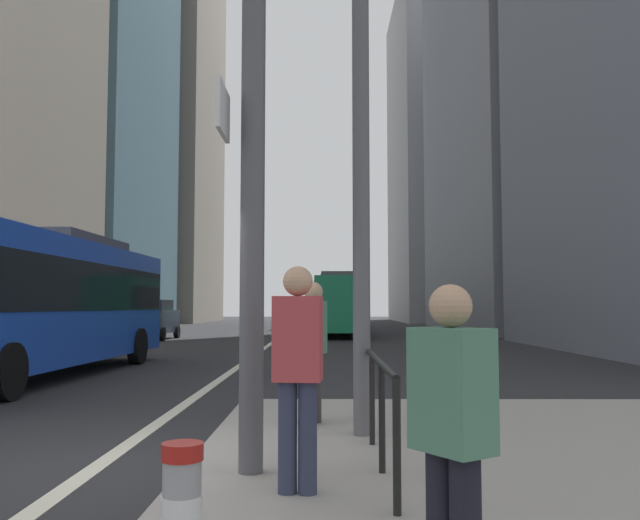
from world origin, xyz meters
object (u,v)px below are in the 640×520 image
(city_bus_red_receding, at_px, (336,302))
(pedestrian_walking, at_px, (452,432))
(car_oncoming_mid, at_px, (152,319))
(pedestrian_waiting, at_px, (298,365))
(city_bus_blue_oncoming, at_px, (38,297))
(traffic_signal_gantry, at_px, (56,39))
(city_bus_red_distant, at_px, (326,304))
(pedestrian_far, at_px, (313,344))
(car_receding_near, at_px, (348,315))

(city_bus_red_receding, distance_m, pedestrian_walking, 34.23)
(car_oncoming_mid, distance_m, pedestrian_waiting, 28.75)
(city_bus_blue_oncoming, distance_m, traffic_signal_gantry, 10.33)
(car_oncoming_mid, xyz_separation_m, pedestrian_waiting, (8.24, -27.54, 0.16))
(city_bus_red_receding, relative_size, city_bus_red_distant, 1.03)
(traffic_signal_gantry, distance_m, pedestrian_walking, 5.14)
(city_bus_red_distant, xyz_separation_m, traffic_signal_gantry, (-2.64, -50.83, 2.25))
(pedestrian_far, bearing_deg, pedestrian_walking, -81.93)
(pedestrian_waiting, height_order, pedestrian_far, pedestrian_waiting)
(city_bus_red_distant, bearing_deg, city_bus_blue_oncoming, -99.14)
(car_oncoming_mid, distance_m, pedestrian_far, 25.76)
(city_bus_red_receding, height_order, car_oncoming_mid, city_bus_red_receding)
(city_bus_red_distant, relative_size, pedestrian_walking, 7.20)
(city_bus_red_receding, bearing_deg, traffic_signal_gantry, -95.77)
(city_bus_red_distant, distance_m, traffic_signal_gantry, 50.95)
(city_bus_blue_oncoming, relative_size, pedestrian_far, 6.52)
(city_bus_blue_oncoming, distance_m, pedestrian_waiting, 11.75)
(car_oncoming_mid, bearing_deg, city_bus_blue_oncoming, -83.78)
(city_bus_red_receding, height_order, traffic_signal_gantry, traffic_signal_gantry)
(car_oncoming_mid, relative_size, pedestrian_walking, 2.74)
(car_receding_near, bearing_deg, traffic_signal_gantry, -95.88)
(city_bus_red_receding, xyz_separation_m, pedestrian_far, (-0.84, -28.97, -0.70))
(city_bus_red_receding, height_order, pedestrian_walking, city_bus_red_receding)
(city_bus_red_receding, relative_size, pedestrian_waiting, 6.51)
(pedestrian_far, bearing_deg, car_oncoming_mid, 108.84)
(city_bus_red_distant, bearing_deg, traffic_signal_gantry, -92.98)
(traffic_signal_gantry, xyz_separation_m, pedestrian_waiting, (2.27, -0.65, -2.93))
(pedestrian_walking, xyz_separation_m, pedestrian_far, (-0.74, 5.25, 0.13))
(traffic_signal_gantry, bearing_deg, pedestrian_walking, -41.56)
(car_oncoming_mid, distance_m, traffic_signal_gantry, 27.72)
(pedestrian_waiting, distance_m, pedestrian_walking, 2.25)
(car_receding_near, height_order, pedestrian_waiting, car_receding_near)
(pedestrian_walking, bearing_deg, traffic_signal_gantry, 138.44)
(city_bus_blue_oncoming, xyz_separation_m, city_bus_red_receding, (7.23, 22.25, 0.00))
(pedestrian_walking, bearing_deg, pedestrian_far, 98.07)
(car_receding_near, height_order, traffic_signal_gantry, traffic_signal_gantry)
(car_receding_near, distance_m, traffic_signal_gantry, 41.28)
(city_bus_blue_oncoming, distance_m, city_bus_red_receding, 23.39)
(car_oncoming_mid, bearing_deg, traffic_signal_gantry, -77.47)
(city_bus_red_receding, xyz_separation_m, car_receding_near, (1.04, 9.47, -0.85))
(city_bus_blue_oncoming, bearing_deg, pedestrian_far, -46.44)
(traffic_signal_gantry, bearing_deg, pedestrian_far, 46.97)
(city_bus_blue_oncoming, relative_size, city_bus_red_distant, 1.02)
(city_bus_red_distant, bearing_deg, pedestrian_far, -90.36)
(city_bus_red_receding, bearing_deg, pedestrian_far, -91.66)
(city_bus_blue_oncoming, bearing_deg, pedestrian_walking, -59.19)
(city_bus_blue_oncoming, bearing_deg, city_bus_red_distant, 80.86)
(car_oncoming_mid, height_order, pedestrian_waiting, car_oncoming_mid)
(city_bus_blue_oncoming, height_order, city_bus_red_distant, same)
(city_bus_blue_oncoming, height_order, car_oncoming_mid, city_bus_blue_oncoming)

